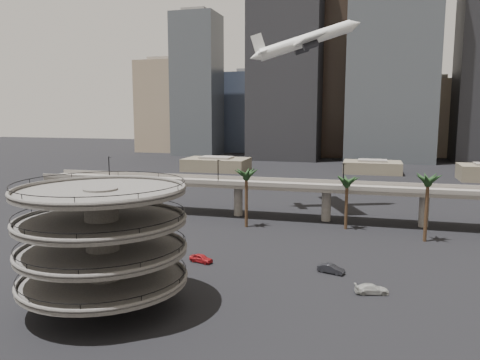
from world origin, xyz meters
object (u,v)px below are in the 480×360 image
(overpass, at_px, (281,189))
(car_b, at_px, (331,269))
(parking_ramp, at_px, (103,236))
(car_a, at_px, (201,258))
(car_c, at_px, (372,289))
(airborne_jet, at_px, (305,41))

(overpass, xyz_separation_m, car_b, (15.20, -37.28, -6.62))
(parking_ramp, height_order, overpass, parking_ramp)
(car_a, height_order, car_c, car_a)
(car_a, xyz_separation_m, car_b, (22.33, 0.48, -0.00))
(car_b, xyz_separation_m, car_c, (6.36, -7.25, -0.02))
(parking_ramp, height_order, airborne_jet, airborne_jet)
(airborne_jet, bearing_deg, overpass, -125.60)
(parking_ramp, distance_m, car_b, 36.74)
(car_c, bearing_deg, airborne_jet, 2.97)
(parking_ramp, bearing_deg, car_a, 74.52)
(car_a, xyz_separation_m, car_c, (28.69, -6.77, -0.03))
(overpass, height_order, car_a, overpass)
(parking_ramp, bearing_deg, airborne_jet, 77.23)
(airborne_jet, distance_m, car_b, 67.56)
(parking_ramp, xyz_separation_m, car_c, (34.57, 14.46, -9.14))
(parking_ramp, relative_size, car_a, 5.19)
(overpass, height_order, airborne_jet, airborne_jet)
(car_b, height_order, car_c, car_b)
(car_a, bearing_deg, car_b, -72.49)
(car_a, bearing_deg, car_c, -87.00)
(overpass, bearing_deg, car_b, -67.81)
(overpass, distance_m, car_b, 40.81)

